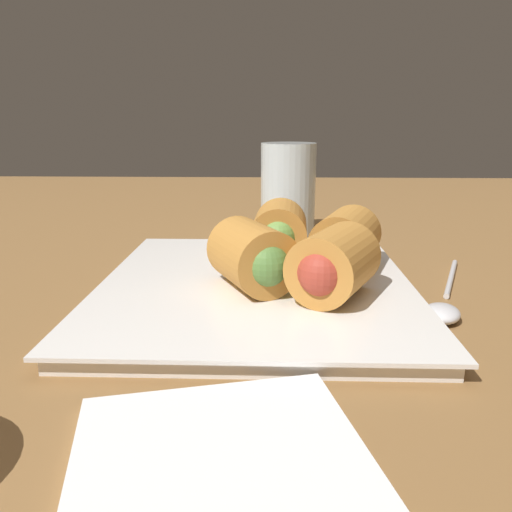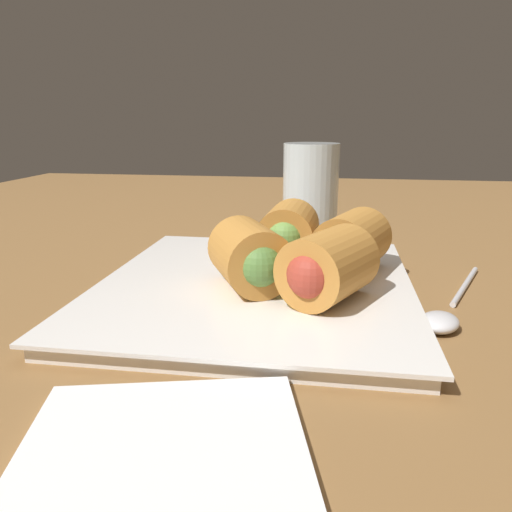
{
  "view_description": "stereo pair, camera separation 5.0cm",
  "coord_description": "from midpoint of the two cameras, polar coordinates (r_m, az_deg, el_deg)",
  "views": [
    {
      "loc": [
        -40.53,
        -3.78,
        17.15
      ],
      "look_at": [
        0.52,
        -2.49,
        5.68
      ],
      "focal_mm": 35.0,
      "sensor_mm": 36.0,
      "label": 1
    },
    {
      "loc": [
        -40.07,
        -8.76,
        17.15
      ],
      "look_at": [
        0.52,
        -2.49,
        5.68
      ],
      "focal_mm": 35.0,
      "sensor_mm": 36.0,
      "label": 2
    }
  ],
  "objects": [
    {
      "name": "napkin",
      "position": [
        0.23,
        -10.23,
        -24.74
      ],
      "size": [
        18.22,
        16.51,
        0.6
      ],
      "color": "white",
      "rests_on": "table_surface"
    },
    {
      "name": "spoon",
      "position": [
        0.42,
        17.51,
        -5.48
      ],
      "size": [
        17.87,
        8.71,
        1.25
      ],
      "color": "silver",
      "rests_on": "table_surface"
    },
    {
      "name": "roll_back_left",
      "position": [
        0.4,
        -3.73,
        -0.21
      ],
      "size": [
        8.6,
        7.95,
        5.45
      ],
      "color": "#C68438",
      "rests_on": "serving_plate"
    },
    {
      "name": "table_surface",
      "position": [
        0.44,
        -6.58,
        -6.11
      ],
      "size": [
        180.0,
        140.0,
        2.0
      ],
      "color": "olive",
      "rests_on": "ground"
    },
    {
      "name": "serving_plate",
      "position": [
        0.43,
        -3.3,
        -3.77
      ],
      "size": [
        29.83,
        26.47,
        1.5
      ],
      "color": "white",
      "rests_on": "table_surface"
    },
    {
      "name": "roll_front_right",
      "position": [
        0.49,
        -0.21,
        2.84
      ],
      "size": [
        7.97,
        5.8,
        5.45
      ],
      "color": "#C68438",
      "rests_on": "serving_plate"
    },
    {
      "name": "roll_back_right",
      "position": [
        0.46,
        7.06,
        1.71
      ],
      "size": [
        8.41,
        7.53,
        5.45
      ],
      "color": "#C68438",
      "rests_on": "serving_plate"
    },
    {
      "name": "drinking_glass",
      "position": [
        0.65,
        1.48,
        7.52
      ],
      "size": [
        7.09,
        7.09,
        11.99
      ],
      "color": "silver",
      "rests_on": "table_surface"
    },
    {
      "name": "roll_front_left",
      "position": [
        0.38,
        4.98,
        -1.11
      ],
      "size": [
        8.62,
        8.01,
        5.45
      ],
      "color": "#C68438",
      "rests_on": "serving_plate"
    }
  ]
}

